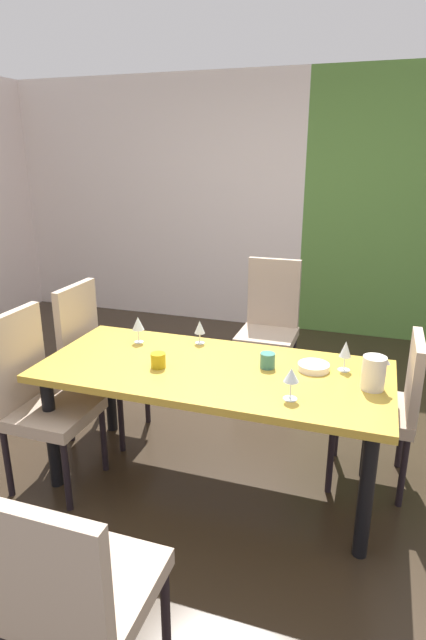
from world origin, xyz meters
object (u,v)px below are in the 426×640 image
Objects in this scene: chair_left_near at (38,394)px; cup_south at (268,360)px; dining_table at (213,381)px; wine_glass_north at (291,376)px; wine_glass_center at (138,324)px; cup_left at (158,360)px; wine_glass_west at (346,350)px; pitcher_rear at (374,373)px; chair_right_far at (387,402)px; chair_head_far at (270,320)px; wine_glass_front at (200,328)px; serving_bowl_right at (314,367)px; chair_left_far at (95,355)px; chair_head_near at (74,590)px.

chair_left_near reaches higher than cup_south.
wine_glass_north reaches higher than dining_table.
wine_glass_center reaches higher than cup_left.
chair_left_near reaches higher than wine_glass_north.
wine_glass_west is 0.24m from pitcher_rear.
chair_right_far is 0.88× the size of chair_left_near.
chair_left_near is 1.91m from chair_head_far.
wine_glass_front is 0.74m from serving_bowl_right.
chair_left_near is at bearing -163.01° from wine_glass_west.
chair_left_near is 12.23× the size of cup_south.
cup_south is (0.28, 0.10, 0.12)m from dining_table.
cup_left is at bearing 59.03° from chair_left_far.
chair_head_far is (-0.89, 1.06, 0.05)m from chair_right_far.
wine_glass_north is 1.95× the size of cup_left.
chair_head_far is at bearing 88.92° from dining_table.
wine_glass_center is (-0.54, 1.57, 0.32)m from chair_head_near.
wine_glass_north is at bearing -60.79° from cup_south.
chair_left_far is at bearing 159.22° from wine_glass_north.
chair_left_far reaches higher than chair_right_far.
wine_glass_center is (-0.56, 0.22, 0.20)m from dining_table.
wine_glass_west is (1.61, 0.49, 0.28)m from chair_left_near.
wine_glass_west is at bearing 129.51° from pitcher_rear.
wine_glass_west is at bearing 17.03° from serving_bowl_right.
chair_left_far is at bearing -179.99° from chair_left_near.
chair_right_far is 1.94m from chair_left_near.
wine_glass_west reaches higher than serving_bowl_right.
chair_left_far reaches higher than dining_table.
wine_glass_front reaches higher than dining_table.
wine_glass_north is 0.93× the size of pitcher_rear.
dining_table is at bearing -160.91° from cup_south.
chair_head_far is 6.31× the size of wine_glass_center.
wine_glass_front is 0.86× the size of serving_bowl_right.
pitcher_rear is (1.39, -0.21, -0.03)m from wine_glass_center.
wine_glass_front is (0.36, 0.10, -0.02)m from wine_glass_center.
chair_right_far is at bearing 90.00° from chair_left_far.
chair_head_near is 1.60m from serving_bowl_right.
pitcher_rear is at bearing 80.65° from chair_left_far.
wine_glass_north reaches higher than wine_glass_front.
pitcher_rear is (0.83, 0.01, 0.17)m from dining_table.
chair_head_near reaches higher than serving_bowl_right.
cup_left is at bearing 102.06° from chair_head_near.
wine_glass_center reaches higher than wine_glass_north.
cup_south is (0.47, -0.23, -0.06)m from wine_glass_front.
pitcher_rear reaches higher than wine_glass_center.
cup_left is at bearing -163.91° from serving_bowl_right.
serving_bowl_right is (-0.16, -0.05, -0.10)m from wine_glass_west.
chair_left_far is at bearing 170.53° from cup_south.
chair_left_near is 0.71m from cup_left.
serving_bowl_right is at bearing 111.19° from chair_right_far.
chair_left_far is 1.13× the size of chair_right_far.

